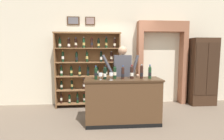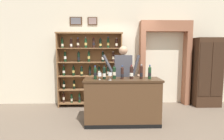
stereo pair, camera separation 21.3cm
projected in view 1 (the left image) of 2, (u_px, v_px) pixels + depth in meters
The scene contains 16 objects.
ground_plane at pixel (114, 124), 4.05m from camera, with size 14.00×14.00×0.02m, color #6B5B4C.
back_wall at pixel (109, 49), 5.52m from camera, with size 12.00×0.19×3.31m.
wine_shelf at pixel (88, 68), 5.18m from camera, with size 1.86×0.32×2.12m.
archway_doorway at pixel (161, 57), 5.55m from camera, with size 1.49×0.45×2.48m.
side_cabinet at pixel (203, 72), 5.38m from camera, with size 0.74×0.43×1.99m.
tasting_counter at pixel (123, 101), 4.01m from camera, with size 1.67×0.58×1.01m.
shopkeeper at pixel (122, 73), 4.53m from camera, with size 0.96×0.22×1.73m.
tasting_bottle_prosecco at pixel (96, 73), 3.86m from camera, with size 0.07×0.07×0.30m.
tasting_bottle_grappa at pixel (105, 73), 3.88m from camera, with size 0.07×0.07×0.30m.
tasting_bottle_vin_santo at pixel (115, 72), 3.94m from camera, with size 0.08×0.08×0.29m.
tasting_bottle_brunello at pixel (123, 73), 3.92m from camera, with size 0.07×0.07×0.30m.
tasting_bottle_bianco at pixel (132, 72), 3.98m from camera, with size 0.08×0.08×0.30m.
tasting_bottle_rosso at pixel (142, 72), 3.96m from camera, with size 0.07×0.07×0.32m.
tasting_bottle_riserva at pixel (150, 72), 3.96m from camera, with size 0.07×0.07×0.31m.
wine_glass_right at pixel (100, 75), 3.81m from camera, with size 0.08×0.08×0.15m.
wine_glass_center at pixel (111, 75), 3.76m from camera, with size 0.08×0.08×0.16m.
Camera 1 is at (-0.37, -3.88, 1.64)m, focal length 29.03 mm.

